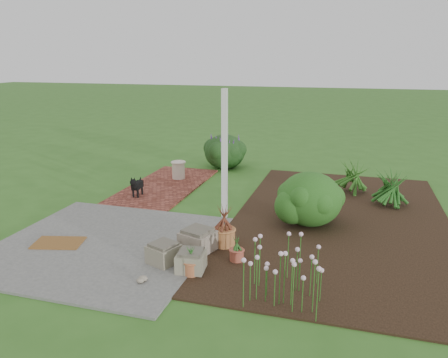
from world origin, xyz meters
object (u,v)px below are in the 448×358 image
(stone_trough_near, at_px, (164,254))
(black_dog, at_px, (137,185))
(evergreen_shrub, at_px, (310,197))
(cream_ceramic_urn, at_px, (179,170))

(stone_trough_near, xyz_separation_m, black_dog, (-1.92, 2.83, 0.13))
(black_dog, distance_m, evergreen_shrub, 3.90)
(cream_ceramic_urn, bearing_deg, evergreen_shrub, -31.90)
(stone_trough_near, xyz_separation_m, cream_ceramic_urn, (-1.60, 4.50, 0.08))
(black_dog, distance_m, cream_ceramic_urn, 1.70)
(stone_trough_near, height_order, black_dog, black_dog)
(evergreen_shrub, bearing_deg, cream_ceramic_urn, 148.10)
(black_dog, bearing_deg, stone_trough_near, -59.31)
(cream_ceramic_urn, xyz_separation_m, evergreen_shrub, (3.54, -2.20, 0.28))
(stone_trough_near, relative_size, black_dog, 0.79)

